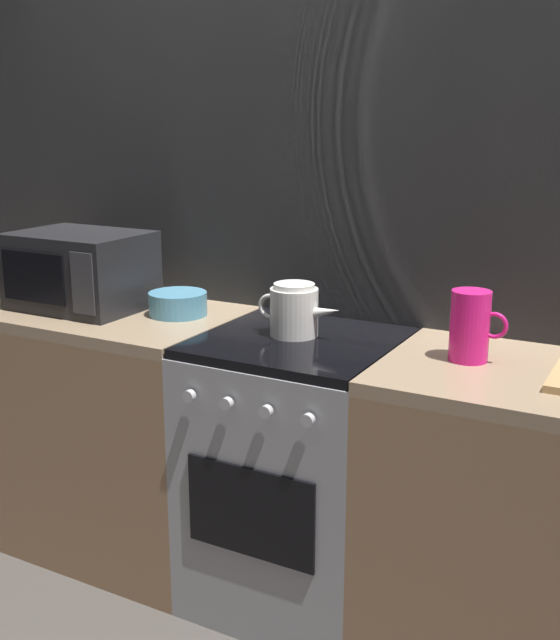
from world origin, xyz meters
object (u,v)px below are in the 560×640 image
at_px(microwave, 81,270).
at_px(pitcher, 470,326).
at_px(stove_unit, 297,472).
at_px(mixing_bowl, 178,304).
at_px(kettle, 294,310).

height_order(microwave, pitcher, microwave).
bearing_deg(microwave, pitcher, 1.65).
distance_m(stove_unit, mixing_bowl, 0.70).
relative_size(microwave, pitcher, 2.30).
distance_m(stove_unit, microwave, 1.05).
xyz_separation_m(stove_unit, pitcher, (0.52, 0.03, 0.55)).
bearing_deg(kettle, pitcher, 0.70).
bearing_deg(kettle, microwave, -177.73).
xyz_separation_m(kettle, mixing_bowl, (-0.47, 0.04, -0.04)).
xyz_separation_m(kettle, pitcher, (0.55, 0.01, 0.02)).
height_order(microwave, kettle, microwave).
relative_size(kettle, pitcher, 1.42).
bearing_deg(stove_unit, mixing_bowl, 172.95).
xyz_separation_m(microwave, kettle, (0.84, 0.03, -0.05)).
distance_m(kettle, pitcher, 0.55).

